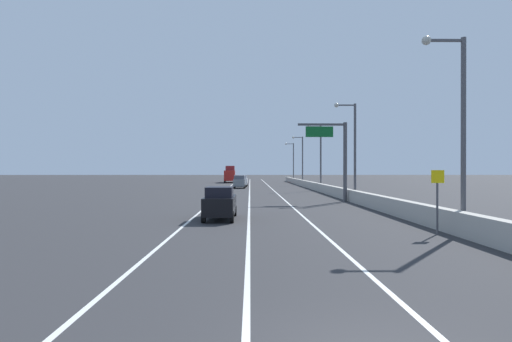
{
  "coord_description": "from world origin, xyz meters",
  "views": [
    {
      "loc": [
        -1.92,
        -6.3,
        3.02
      ],
      "look_at": [
        -1.1,
        50.77,
        2.82
      ],
      "focal_mm": 28.42,
      "sensor_mm": 36.0,
      "label": 1
    }
  ],
  "objects_px": {
    "lamp_post_right_fourth": "(301,157)",
    "car_gray_1": "(239,182)",
    "car_black_2": "(220,203)",
    "overhead_sign_gantry": "(337,152)",
    "lamp_post_right_third": "(319,153)",
    "box_truck": "(230,175)",
    "lamp_post_right_fifth": "(292,159)",
    "car_white_0": "(243,181)",
    "lamp_post_right_second": "(352,144)",
    "lamp_post_right_near": "(458,119)",
    "speed_advisory_sign": "(437,197)"
  },
  "relations": [
    {
      "from": "lamp_post_right_fourth",
      "to": "car_gray_1",
      "type": "xyz_separation_m",
      "value": [
        -11.57,
        -12.15,
        -4.43
      ]
    },
    {
      "from": "car_gray_1",
      "to": "car_black_2",
      "type": "distance_m",
      "value": 41.13
    },
    {
      "from": "overhead_sign_gantry",
      "to": "lamp_post_right_third",
      "type": "height_order",
      "value": "lamp_post_right_third"
    },
    {
      "from": "overhead_sign_gantry",
      "to": "box_truck",
      "type": "relative_size",
      "value": 0.8
    },
    {
      "from": "car_gray_1",
      "to": "lamp_post_right_fifth",
      "type": "bearing_deg",
      "value": 69.4
    },
    {
      "from": "car_white_0",
      "to": "car_gray_1",
      "type": "height_order",
      "value": "car_gray_1"
    },
    {
      "from": "overhead_sign_gantry",
      "to": "lamp_post_right_fifth",
      "type": "xyz_separation_m",
      "value": [
        1.89,
        59.12,
        0.73
      ]
    },
    {
      "from": "lamp_post_right_second",
      "to": "lamp_post_right_fifth",
      "type": "relative_size",
      "value": 1.0
    },
    {
      "from": "car_gray_1",
      "to": "car_black_2",
      "type": "height_order",
      "value": "car_gray_1"
    },
    {
      "from": "lamp_post_right_near",
      "to": "car_white_0",
      "type": "relative_size",
      "value": 1.97
    },
    {
      "from": "overhead_sign_gantry",
      "to": "car_black_2",
      "type": "xyz_separation_m",
      "value": [
        -10.1,
        -13.68,
        -3.74
      ]
    },
    {
      "from": "lamp_post_right_second",
      "to": "lamp_post_right_fifth",
      "type": "distance_m",
      "value": 58.56
    },
    {
      "from": "car_gray_1",
      "to": "overhead_sign_gantry",
      "type": "bearing_deg",
      "value": -69.95
    },
    {
      "from": "lamp_post_right_second",
      "to": "car_gray_1",
      "type": "distance_m",
      "value": 29.6
    },
    {
      "from": "lamp_post_right_second",
      "to": "car_black_2",
      "type": "xyz_separation_m",
      "value": [
        -11.65,
        -14.25,
        -4.47
      ]
    },
    {
      "from": "lamp_post_right_fourth",
      "to": "overhead_sign_gantry",
      "type": "bearing_deg",
      "value": -92.24
    },
    {
      "from": "lamp_post_right_second",
      "to": "car_gray_1",
      "type": "bearing_deg",
      "value": 113.29
    },
    {
      "from": "speed_advisory_sign",
      "to": "car_white_0",
      "type": "height_order",
      "value": "speed_advisory_sign"
    },
    {
      "from": "lamp_post_right_third",
      "to": "car_gray_1",
      "type": "xyz_separation_m",
      "value": [
        -11.68,
        7.36,
        -4.43
      ]
    },
    {
      "from": "box_truck",
      "to": "overhead_sign_gantry",
      "type": "bearing_deg",
      "value": -77.0
    },
    {
      "from": "lamp_post_right_second",
      "to": "car_black_2",
      "type": "height_order",
      "value": "lamp_post_right_second"
    },
    {
      "from": "lamp_post_right_fourth",
      "to": "box_truck",
      "type": "distance_m",
      "value": 22.53
    },
    {
      "from": "lamp_post_right_fourth",
      "to": "car_gray_1",
      "type": "relative_size",
      "value": 2.27
    },
    {
      "from": "speed_advisory_sign",
      "to": "car_black_2",
      "type": "relative_size",
      "value": 0.68
    },
    {
      "from": "lamp_post_right_near",
      "to": "lamp_post_right_second",
      "type": "bearing_deg",
      "value": 90.45
    },
    {
      "from": "car_gray_1",
      "to": "lamp_post_right_near",
      "type": "bearing_deg",
      "value": -75.82
    },
    {
      "from": "lamp_post_right_near",
      "to": "overhead_sign_gantry",
      "type": "bearing_deg",
      "value": 95.14
    },
    {
      "from": "lamp_post_right_third",
      "to": "lamp_post_right_fourth",
      "type": "distance_m",
      "value": 19.52
    },
    {
      "from": "lamp_post_right_third",
      "to": "box_truck",
      "type": "bearing_deg",
      "value": 112.01
    },
    {
      "from": "car_gray_1",
      "to": "car_black_2",
      "type": "relative_size",
      "value": 0.95
    },
    {
      "from": "lamp_post_right_near",
      "to": "lamp_post_right_fourth",
      "type": "xyz_separation_m",
      "value": [
        -0.15,
        58.55,
        0.0
      ]
    },
    {
      "from": "lamp_post_right_third",
      "to": "box_truck",
      "type": "xyz_separation_m",
      "value": [
        -14.67,
        36.31,
        -3.68
      ]
    },
    {
      "from": "car_black_2",
      "to": "lamp_post_right_near",
      "type": "bearing_deg",
      "value": -24.05
    },
    {
      "from": "lamp_post_right_third",
      "to": "car_white_0",
      "type": "distance_m",
      "value": 18.91
    },
    {
      "from": "lamp_post_right_fifth",
      "to": "lamp_post_right_fourth",
      "type": "bearing_deg",
      "value": -90.99
    },
    {
      "from": "lamp_post_right_second",
      "to": "car_white_0",
      "type": "distance_m",
      "value": 36.08
    },
    {
      "from": "speed_advisory_sign",
      "to": "box_truck",
      "type": "xyz_separation_m",
      "value": [
        -13.46,
        75.94,
        0.02
      ]
    },
    {
      "from": "overhead_sign_gantry",
      "to": "lamp_post_right_near",
      "type": "distance_m",
      "value": 19.04
    },
    {
      "from": "lamp_post_right_third",
      "to": "lamp_post_right_fourth",
      "type": "xyz_separation_m",
      "value": [
        -0.11,
        19.52,
        0.0
      ]
    },
    {
      "from": "speed_advisory_sign",
      "to": "lamp_post_right_third",
      "type": "bearing_deg",
      "value": 88.24
    },
    {
      "from": "overhead_sign_gantry",
      "to": "lamp_post_right_fourth",
      "type": "height_order",
      "value": "lamp_post_right_fourth"
    },
    {
      "from": "lamp_post_right_fourth",
      "to": "lamp_post_right_third",
      "type": "bearing_deg",
      "value": -89.69
    },
    {
      "from": "overhead_sign_gantry",
      "to": "car_black_2",
      "type": "bearing_deg",
      "value": -126.44
    },
    {
      "from": "lamp_post_right_fifth",
      "to": "car_black_2",
      "type": "height_order",
      "value": "lamp_post_right_fifth"
    },
    {
      "from": "speed_advisory_sign",
      "to": "lamp_post_right_second",
      "type": "relative_size",
      "value": 0.32
    },
    {
      "from": "lamp_post_right_near",
      "to": "car_black_2",
      "type": "bearing_deg",
      "value": 155.95
    },
    {
      "from": "car_white_0",
      "to": "car_black_2",
      "type": "xyz_separation_m",
      "value": [
        -0.45,
        -48.26,
        -0.02
      ]
    },
    {
      "from": "lamp_post_right_fourth",
      "to": "lamp_post_right_near",
      "type": "bearing_deg",
      "value": -89.85
    },
    {
      "from": "car_gray_1",
      "to": "lamp_post_right_fourth",
      "type": "bearing_deg",
      "value": 46.42
    },
    {
      "from": "overhead_sign_gantry",
      "to": "car_gray_1",
      "type": "relative_size",
      "value": 1.8
    }
  ]
}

